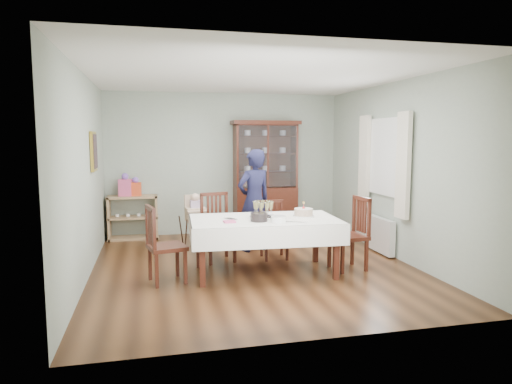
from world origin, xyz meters
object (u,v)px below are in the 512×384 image
object	(u,v)px
chair_far_right	(274,241)
chair_end_left	(166,260)
chair_end_right	(349,248)
woman	(254,200)
chair_far_left	(218,241)
china_cabinet	(265,176)
high_chair	(196,228)
birthday_cake	(304,213)
gift_bag_pink	(125,186)
sideboard	(133,217)
champagne_tray	(263,212)
gift_bag_orange	(136,187)
dining_table	(264,246)

from	to	relation	value
chair_far_right	chair_end_left	size ratio (longest dim) A/B	0.89
chair_end_right	woman	xyz separation A→B (m)	(-1.07, 1.35, 0.53)
chair_far_left	woman	distance (m)	0.98
china_cabinet	chair_end_left	xyz separation A→B (m)	(-2.00, -2.72, -0.83)
chair_far_left	woman	bearing A→B (deg)	25.99
high_chair	birthday_cake	xyz separation A→B (m)	(1.36, -1.45, 0.44)
gift_bag_pink	china_cabinet	bearing A→B (deg)	-0.03
woman	chair_end_left	bearing A→B (deg)	21.77
sideboard	champagne_tray	xyz separation A→B (m)	(1.83, -2.57, 0.43)
sideboard	gift_bag_orange	bearing A→B (deg)	-17.12
china_cabinet	chair_far_right	world-z (taller)	china_cabinet
chair_far_right	woman	size ratio (longest dim) A/B	0.53
chair_far_left	chair_end_right	size ratio (longest dim) A/B	1.00
sideboard	gift_bag_pink	distance (m)	0.60
dining_table	gift_bag_orange	size ratio (longest dim) A/B	5.96
chair_far_left	chair_far_right	distance (m)	0.86
birthday_cake	gift_bag_orange	distance (m)	3.48
china_cabinet	chair_end_right	world-z (taller)	china_cabinet
chair_end_left	high_chair	size ratio (longest dim) A/B	1.05
china_cabinet	gift_bag_orange	xyz separation A→B (m)	(-2.44, 0.00, -0.17)
chair_far_right	chair_end_left	bearing A→B (deg)	-152.34
chair_far_right	birthday_cake	bearing A→B (deg)	-70.95
dining_table	woman	distance (m)	1.36
chair_far_left	gift_bag_orange	size ratio (longest dim) A/B	2.94
chair_far_left	woman	world-z (taller)	woman
sideboard	woman	xyz separation A→B (m)	(1.97, -1.37, 0.43)
birthday_cake	woman	bearing A→B (deg)	108.87
sideboard	chair_end_right	world-z (taller)	chair_end_right
chair_far_left	birthday_cake	size ratio (longest dim) A/B	3.42
champagne_tray	gift_bag_orange	xyz separation A→B (m)	(-1.76, 2.55, 0.12)
sideboard	gift_bag_orange	xyz separation A→B (m)	(0.06, -0.02, 0.55)
chair_far_right	high_chair	world-z (taller)	high_chair
chair_far_right	high_chair	bearing A→B (deg)	147.51
chair_far_left	gift_bag_pink	world-z (taller)	gift_bag_pink
sideboard	chair_end_left	xyz separation A→B (m)	(0.50, -2.74, -0.10)
gift_bag_pink	chair_far_right	bearing A→B (deg)	-39.52
high_chair	champagne_tray	distance (m)	1.69
dining_table	high_chair	distance (m)	1.68
chair_far_right	chair_end_left	xyz separation A→B (m)	(-1.67, -0.84, 0.03)
dining_table	champagne_tray	world-z (taller)	champagne_tray
chair_far_left	high_chair	world-z (taller)	chair_far_left
gift_bag_pink	woman	bearing A→B (deg)	-32.85
china_cabinet	chair_far_right	distance (m)	2.09
sideboard	gift_bag_pink	xyz separation A→B (m)	(-0.12, -0.02, 0.59)
chair_end_right	high_chair	world-z (taller)	chair_end_right
champagne_tray	birthday_cake	world-z (taller)	champagne_tray
birthday_cake	chair_far_right	bearing A→B (deg)	108.22
sideboard	chair_end_left	size ratio (longest dim) A/B	0.90
dining_table	gift_bag_orange	distance (m)	3.21
chair_far_left	chair_end_right	xyz separation A→B (m)	(1.73, -0.87, 0.00)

